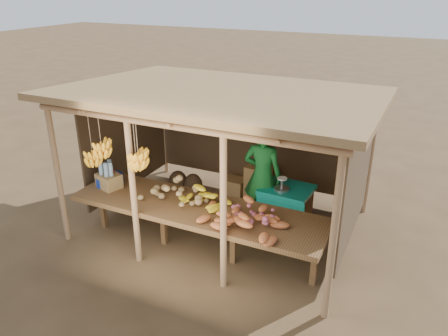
% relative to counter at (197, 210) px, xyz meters
% --- Properties ---
extents(ground, '(60.00, 60.00, 0.00)m').
position_rel_counter_xyz_m(ground, '(-0.00, 0.95, -0.74)').
color(ground, brown).
rests_on(ground, ground).
extents(stall_structure, '(4.70, 3.50, 2.43)m').
position_rel_counter_xyz_m(stall_structure, '(-0.08, 1.01, 1.18)').
color(stall_structure, '#A87E57').
rests_on(stall_structure, ground).
extents(counter, '(3.90, 1.05, 0.80)m').
position_rel_counter_xyz_m(counter, '(0.00, 0.00, 0.00)').
color(counter, brown).
rests_on(counter, ground).
extents(potato_heap, '(1.17, 0.95, 0.37)m').
position_rel_counter_xyz_m(potato_heap, '(-0.37, 0.09, 0.24)').
color(potato_heap, '#9F8252').
rests_on(potato_heap, counter).
extents(sweet_potato_heap, '(1.18, 0.81, 0.36)m').
position_rel_counter_xyz_m(sweet_potato_heap, '(0.78, -0.21, 0.24)').
color(sweet_potato_heap, '#BB6030').
rests_on(sweet_potato_heap, counter).
extents(onion_heap, '(0.93, 0.73, 0.36)m').
position_rel_counter_xyz_m(onion_heap, '(0.93, -0.07, 0.24)').
color(onion_heap, '#B6586C').
rests_on(onion_heap, counter).
extents(banana_pile, '(0.72, 0.50, 0.35)m').
position_rel_counter_xyz_m(banana_pile, '(0.06, 0.11, 0.24)').
color(banana_pile, yellow).
rests_on(banana_pile, counter).
extents(tomato_basin, '(0.45, 0.45, 0.24)m').
position_rel_counter_xyz_m(tomato_basin, '(-1.65, 0.07, 0.16)').
color(tomato_basin, navy).
rests_on(tomato_basin, counter).
extents(bottle_box, '(0.43, 0.38, 0.46)m').
position_rel_counter_xyz_m(bottle_box, '(-1.58, -0.02, 0.24)').
color(bottle_box, '#9F7B47').
rests_on(bottle_box, counter).
extents(vendor, '(0.67, 0.46, 1.78)m').
position_rel_counter_xyz_m(vendor, '(0.56, 1.25, 0.15)').
color(vendor, '#186E2B').
rests_on(vendor, ground).
extents(tarp_crate, '(0.85, 0.75, 0.97)m').
position_rel_counter_xyz_m(tarp_crate, '(0.98, 1.29, -0.34)').
color(tarp_crate, brown).
rests_on(tarp_crate, ground).
extents(carton_stack, '(0.94, 0.39, 0.69)m').
position_rel_counter_xyz_m(carton_stack, '(0.05, 2.01, -0.43)').
color(carton_stack, '#9F7B47').
rests_on(carton_stack, ground).
extents(burlap_sacks, '(0.72, 0.38, 0.51)m').
position_rel_counter_xyz_m(burlap_sacks, '(-1.20, 1.72, -0.52)').
color(burlap_sacks, '#4C3823').
rests_on(burlap_sacks, ground).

